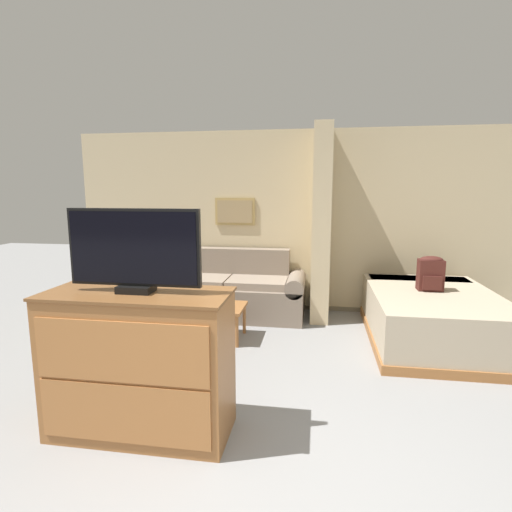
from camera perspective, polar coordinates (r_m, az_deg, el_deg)
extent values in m
cube|color=#CCB78E|center=(5.87, 7.06, 4.88)|extent=(6.83, 0.12, 2.60)
cube|color=#70644E|center=(6.04, 6.79, -7.28)|extent=(6.83, 0.02, 0.06)
cube|color=tan|center=(5.91, -3.03, 6.36)|extent=(0.59, 0.02, 0.40)
cube|color=#9E845B|center=(5.90, -3.06, 6.35)|extent=(0.52, 0.01, 0.33)
cube|color=#CCB78E|center=(5.46, 9.31, 4.50)|extent=(0.24, 0.70, 2.60)
cube|color=gray|center=(5.68, -3.85, -6.24)|extent=(1.65, 0.84, 0.45)
cube|color=gray|center=(5.88, -3.21, -1.12)|extent=(1.65, 0.20, 0.46)
cube|color=gray|center=(5.95, -12.71, -5.72)|extent=(0.22, 0.84, 0.45)
cylinder|color=gray|center=(5.89, -12.80, -3.13)|extent=(0.25, 0.84, 0.25)
cube|color=gray|center=(5.55, 5.66, -6.63)|extent=(0.22, 0.84, 0.45)
cylinder|color=gray|center=(5.49, 5.71, -3.86)|extent=(0.25, 0.84, 0.25)
cube|color=gray|center=(5.67, -8.06, -3.47)|extent=(0.80, 0.60, 0.10)
cube|color=gray|center=(5.49, 0.20, -3.80)|extent=(0.80, 0.60, 0.10)
cube|color=#996033|center=(4.77, -5.60, -7.30)|extent=(0.65, 0.54, 0.04)
cylinder|color=#996033|center=(4.71, -9.68, -10.22)|extent=(0.04, 0.04, 0.37)
cylinder|color=#996033|center=(4.57, -2.76, -10.73)|extent=(0.04, 0.04, 0.37)
cylinder|color=#996033|center=(5.12, -8.04, -8.56)|extent=(0.04, 0.04, 0.37)
cylinder|color=#996033|center=(4.99, -1.69, -8.96)|extent=(0.04, 0.04, 0.37)
cube|color=#996033|center=(6.00, -15.56, -2.37)|extent=(0.44, 0.44, 0.04)
cylinder|color=#996033|center=(5.98, -17.85, -5.41)|extent=(0.04, 0.04, 0.55)
cylinder|color=#996033|center=(5.82, -14.49, -5.65)|extent=(0.04, 0.04, 0.55)
cylinder|color=#996033|center=(6.31, -16.30, -4.56)|extent=(0.04, 0.04, 0.55)
cylinder|color=#996033|center=(6.16, -13.09, -4.76)|extent=(0.04, 0.04, 0.55)
cylinder|color=tan|center=(5.98, -15.59, -1.69)|extent=(0.16, 0.16, 0.11)
cylinder|color=tan|center=(5.97, -15.62, -0.85)|extent=(0.02, 0.02, 0.07)
cone|color=beige|center=(5.94, -15.68, 0.49)|extent=(0.30, 0.30, 0.21)
cube|color=#996033|center=(3.09, -16.24, -14.68)|extent=(1.29, 0.53, 1.03)
cube|color=brown|center=(2.91, -16.71, -5.17)|extent=(1.31, 0.55, 0.02)
cube|color=#AB6C39|center=(2.78, -18.84, -12.90)|extent=(1.19, 0.01, 0.41)
cube|color=#AB6C39|center=(2.97, -18.37, -20.67)|extent=(1.19, 0.01, 0.41)
cube|color=black|center=(2.91, -16.74, -4.50)|extent=(0.24, 0.16, 0.05)
cube|color=black|center=(2.85, -17.02, 1.19)|extent=(0.94, 0.04, 0.53)
cube|color=black|center=(2.83, -17.23, 1.12)|extent=(0.90, 0.01, 0.49)
cube|color=#996033|center=(5.20, 23.72, -10.58)|extent=(1.42, 2.01, 0.10)
cube|color=tan|center=(5.11, 23.94, -7.45)|extent=(1.38, 1.97, 0.49)
cube|color=white|center=(5.78, 22.14, -3.43)|extent=(1.26, 0.36, 0.10)
cube|color=#471E19|center=(5.09, 23.64, -2.51)|extent=(0.28, 0.17, 0.36)
cube|color=#471E19|center=(5.01, 23.88, -3.56)|extent=(0.21, 0.03, 0.16)
ellipsoid|color=#471E19|center=(5.06, 23.78, -0.50)|extent=(0.26, 0.16, 0.09)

